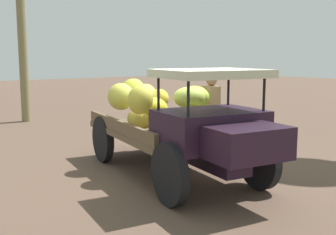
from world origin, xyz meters
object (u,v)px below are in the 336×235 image
(farmer, at_px, (211,108))
(wooden_crate, at_px, (162,134))
(loose_banana_bunch, at_px, (225,145))
(truck, at_px, (180,123))

(farmer, distance_m, wooden_crate, 1.66)
(farmer, xyz_separation_m, loose_banana_bunch, (-0.03, 0.47, -0.83))
(farmer, height_order, loose_banana_bunch, farmer)
(farmer, relative_size, loose_banana_bunch, 3.33)
(farmer, bearing_deg, wooden_crate, -64.65)
(truck, distance_m, loose_banana_bunch, 2.36)
(farmer, height_order, wooden_crate, farmer)
(wooden_crate, xyz_separation_m, loose_banana_bunch, (1.44, 0.68, -0.08))
(truck, bearing_deg, farmer, 129.28)
(truck, height_order, wooden_crate, truck)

